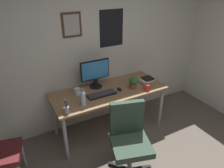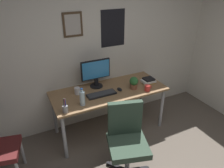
% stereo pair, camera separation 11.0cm
% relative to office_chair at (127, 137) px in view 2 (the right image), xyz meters
% --- Properties ---
extents(wall_back, '(4.40, 0.10, 2.60)m').
position_rel_office_chair_xyz_m(wall_back, '(0.11, 1.26, 0.77)').
color(wall_back, silver).
rests_on(wall_back, ground_plane).
extents(desk, '(1.73, 0.72, 0.74)m').
position_rel_office_chair_xyz_m(desk, '(0.15, 0.82, 0.13)').
color(desk, '#936D47').
rests_on(desk, ground_plane).
extents(office_chair, '(0.58, 0.59, 0.95)m').
position_rel_office_chair_xyz_m(office_chair, '(0.00, 0.00, 0.00)').
color(office_chair, '#334738').
rests_on(office_chair, ground_plane).
extents(monitor, '(0.46, 0.20, 0.43)m').
position_rel_office_chair_xyz_m(monitor, '(0.03, 1.02, 0.45)').
color(monitor, black).
rests_on(monitor, desk).
extents(keyboard, '(0.43, 0.15, 0.03)m').
position_rel_office_chair_xyz_m(keyboard, '(-0.01, 0.74, 0.22)').
color(keyboard, black).
rests_on(keyboard, desk).
extents(computer_mouse, '(0.06, 0.11, 0.04)m').
position_rel_office_chair_xyz_m(computer_mouse, '(0.29, 0.74, 0.23)').
color(computer_mouse, black).
rests_on(computer_mouse, desk).
extents(water_bottle, '(0.07, 0.07, 0.25)m').
position_rel_office_chair_xyz_m(water_bottle, '(-0.34, 0.60, 0.31)').
color(water_bottle, silver).
rests_on(water_bottle, desk).
extents(coffee_mug_near, '(0.12, 0.08, 0.09)m').
position_rel_office_chair_xyz_m(coffee_mug_near, '(0.66, 0.55, 0.25)').
color(coffee_mug_near, red).
rests_on(coffee_mug_near, desk).
extents(coffee_mug_far, '(0.12, 0.08, 0.10)m').
position_rel_office_chair_xyz_m(coffee_mug_far, '(-0.31, 0.92, 0.26)').
color(coffee_mug_far, white).
rests_on(coffee_mug_far, desk).
extents(potted_plant, '(0.13, 0.13, 0.19)m').
position_rel_office_chair_xyz_m(potted_plant, '(0.51, 0.70, 0.31)').
color(potted_plant, brown).
rests_on(potted_plant, desk).
extents(pen_cup, '(0.07, 0.07, 0.20)m').
position_rel_office_chair_xyz_m(pen_cup, '(-0.59, 0.54, 0.26)').
color(pen_cup, '#9EA0A5').
rests_on(pen_cup, desk).
extents(book_stack_left, '(0.22, 0.16, 0.08)m').
position_rel_office_chair_xyz_m(book_stack_left, '(0.82, 0.76, 0.25)').
color(book_stack_left, gold).
rests_on(book_stack_left, desk).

